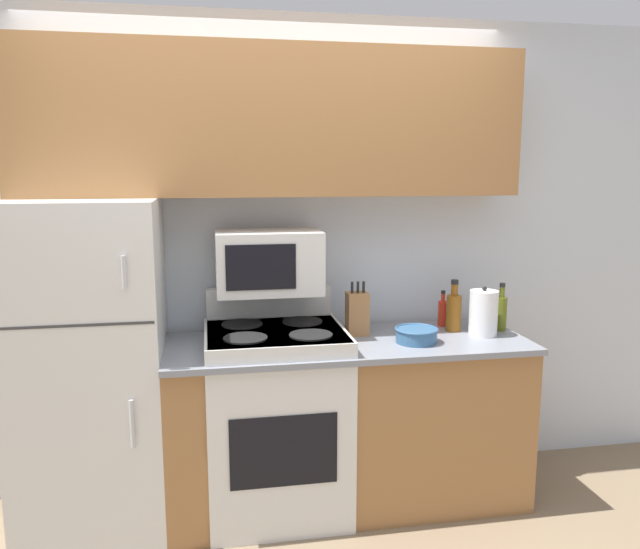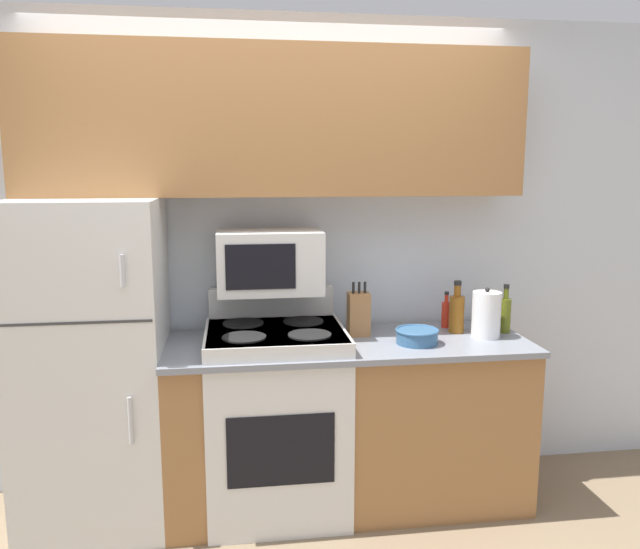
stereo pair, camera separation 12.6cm
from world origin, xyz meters
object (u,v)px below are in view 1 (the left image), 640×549
Objects in this scene: bottle_whiskey at (454,311)px; microwave at (268,262)px; bottle_hot_sauce at (443,312)px; kettle at (483,313)px; stove at (276,418)px; knife_block at (357,313)px; bottle_olive_oil at (501,312)px; refrigerator at (91,368)px; bowl at (416,335)px.

microwave is at bearing 177.32° from bottle_whiskey.
kettle reaches higher than bottle_hot_sauce.
knife_block is (0.44, 0.11, 0.51)m from stove.
bottle_hot_sauce is at bearing 10.20° from knife_block.
bottle_olive_oil is 0.99× the size of kettle.
bottle_hot_sauce is at bearing 5.30° from refrigerator.
refrigerator is 1.86m from bottle_hot_sauce.
microwave is at bearing 162.66° from bowl.
bottle_hot_sauce is 0.76× the size of kettle.
knife_block is at bearing 3.40° from refrigerator.
bowl is (1.59, -0.12, 0.12)m from refrigerator.
stove is 3.91× the size of knife_block.
stove is 1.10m from bottle_whiskey.
bowl is 0.83× the size of kettle.
knife_block is 1.09× the size of kettle.
bottle_whiskey is (-0.26, 0.03, 0.01)m from bottle_olive_oil.
microwave is at bearing 171.97° from kettle.
bowl is 0.33m from bottle_whiskey.
bottle_hot_sauce is (0.96, 0.20, 0.47)m from stove.
knife_block is 0.34m from bowl.
bottle_whiskey is at bearing 33.47° from bowl.
kettle is (0.65, -0.13, 0.00)m from knife_block.
refrigerator is 1.35m from knife_block.
knife_block is 0.79m from bottle_olive_oil.
kettle is (0.14, -0.22, 0.04)m from bottle_hot_sauce.
bottle_hot_sauce is (0.25, 0.29, 0.04)m from bowl.
bottle_hot_sauce is 0.12m from bottle_whiskey.
bowl is at bearing -4.31° from refrigerator.
microwave is 2.65× the size of bottle_hot_sauce.
bowl is 1.09× the size of bottle_hot_sauce.
stove is at bearing -1.72° from refrigerator.
knife_block reaches higher than stove.
bottle_whiskey is 1.07× the size of kettle.
stove is (0.89, -0.03, -0.31)m from refrigerator.
refrigerator is 1.44× the size of stove.
stove is 2.11× the size of microwave.
stove is at bearing -82.96° from microwave.
bottle_olive_oil is at bearing 2.44° from stove.
bottle_olive_oil is at bearing -3.88° from knife_block.
microwave is at bearing 6.85° from refrigerator.
bottle_hot_sauce is 0.77× the size of bottle_olive_oil.
refrigerator is 7.37× the size of bowl.
microwave is 1.28m from bottle_olive_oil.
bottle_whiskey is at bearing -2.24° from knife_block.
microwave is 1.03m from bottle_whiskey.
bottle_whiskey reaches higher than bottle_hot_sauce.
refrigerator is at bearing -179.30° from bottle_olive_oil.
bottle_hot_sauce reaches higher than bowl.
refrigerator reaches higher than kettle.
bottle_hot_sauce is (0.97, 0.07, -0.32)m from microwave.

